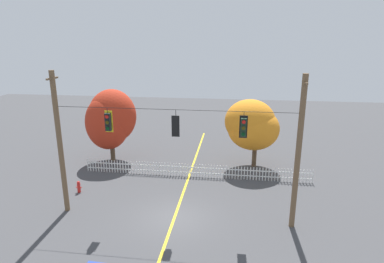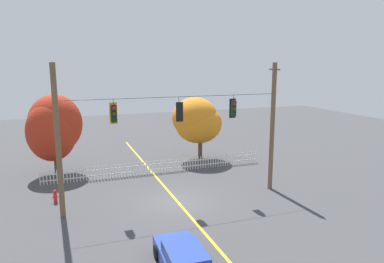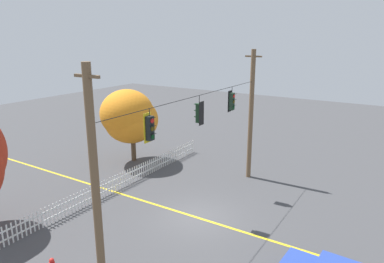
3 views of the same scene
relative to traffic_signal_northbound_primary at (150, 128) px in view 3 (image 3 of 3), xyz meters
name	(u,v)px [view 3 (image 3 of 3)]	position (x,y,z in m)	size (l,w,h in m)	color
ground	(197,218)	(3.67, -0.01, -5.71)	(80.00, 80.00, 0.00)	#424244
lane_centerline_stripe	(197,217)	(3.67, -0.01, -5.70)	(0.16, 36.00, 0.01)	gold
signal_support_span	(197,139)	(3.67, -0.01, -1.38)	(13.71, 1.10, 8.52)	brown
traffic_signal_northbound_primary	(150,128)	(0.00, 0.00, 0.00)	(0.43, 0.38, 1.43)	black
traffic_signal_eastbound_side	(199,113)	(3.84, -0.02, -0.07)	(0.43, 0.38, 1.47)	black
traffic_signal_westbound_side	(232,101)	(7.46, 0.00, -0.04)	(0.43, 0.38, 1.47)	black
white_picket_fence	(119,181)	(4.16, 6.00, -5.19)	(17.32, 0.06, 1.03)	white
autumn_maple_mid	(129,117)	(8.36, 8.78, -2.19)	(4.37, 4.02, 5.58)	brown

